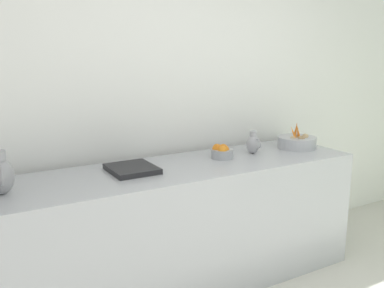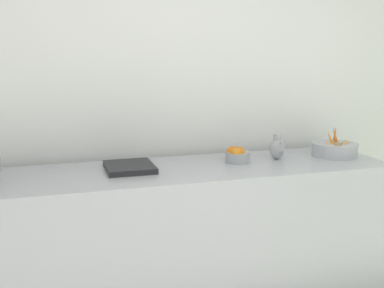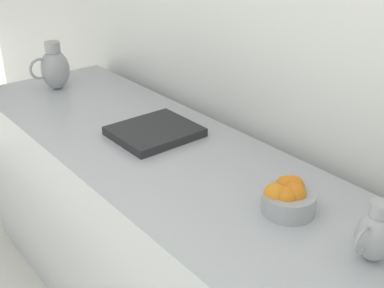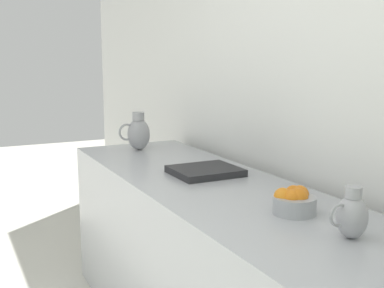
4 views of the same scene
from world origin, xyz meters
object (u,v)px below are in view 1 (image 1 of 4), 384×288
(vegetable_colander, at_px, (297,142))
(metal_pitcher_short, at_px, (253,143))
(metal_pitcher_tall, at_px, (0,175))
(orange_bowl, at_px, (221,151))

(vegetable_colander, distance_m, metal_pitcher_short, 0.45)
(vegetable_colander, bearing_deg, metal_pitcher_tall, -88.93)
(vegetable_colander, xyz_separation_m, metal_pitcher_tall, (0.04, -2.31, 0.06))
(metal_pitcher_tall, distance_m, metal_pitcher_short, 1.86)
(metal_pitcher_tall, xyz_separation_m, metal_pitcher_short, (-0.07, 1.86, -0.03))
(orange_bowl, height_order, metal_pitcher_short, metal_pitcher_short)
(vegetable_colander, height_order, metal_pitcher_tall, metal_pitcher_tall)
(orange_bowl, distance_m, metal_pitcher_tall, 1.56)
(vegetable_colander, relative_size, metal_pitcher_short, 1.78)
(orange_bowl, bearing_deg, metal_pitcher_tall, -87.45)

